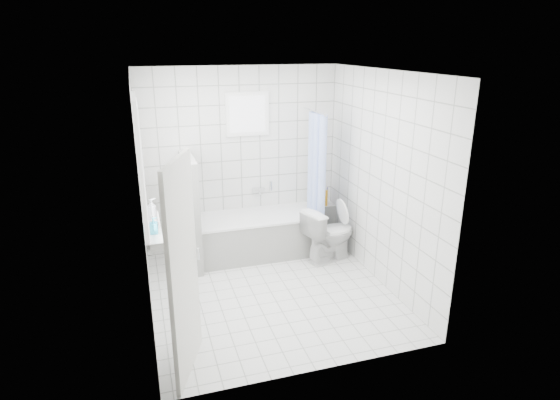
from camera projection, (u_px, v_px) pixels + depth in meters
name	position (u px, v px, depth m)	size (l,w,h in m)	color
ground	(271.00, 292.00, 5.69)	(3.00, 3.00, 0.00)	white
ceiling	(270.00, 71.00, 4.86)	(3.00, 3.00, 0.00)	white
wall_back	(241.00, 160.00, 6.63)	(2.80, 0.02, 2.60)	white
wall_front	(320.00, 242.00, 3.91)	(2.80, 0.02, 2.60)	white
wall_left	(142.00, 202.00, 4.88)	(0.02, 3.00, 2.60)	white
wall_right	(381.00, 180.00, 5.67)	(0.02, 3.00, 2.60)	white
window_left	(143.00, 167.00, 5.07)	(0.01, 0.90, 1.40)	white
window_back	(248.00, 114.00, 6.41)	(0.50, 0.01, 0.50)	white
window_sill	(153.00, 230.00, 5.32)	(0.18, 1.02, 0.08)	white
door	(183.00, 271.00, 4.06)	(0.04, 0.80, 2.00)	silver
bathtub	(258.00, 234.00, 6.65)	(1.73, 0.77, 0.58)	white
partition_wall	(191.00, 212.00, 6.20)	(0.15, 0.85, 1.50)	white
tiled_ledge	(320.00, 221.00, 7.18)	(0.40, 0.24, 0.55)	white
toilet	(329.00, 234.00, 6.44)	(0.42, 0.74, 0.76)	white
curtain_rod	(314.00, 111.00, 6.31)	(0.02, 0.02, 0.80)	silver
shower_curtain	(316.00, 178.00, 6.48)	(0.14, 0.48, 1.78)	#557DFB
tub_faucet	(259.00, 190.00, 6.80)	(0.18, 0.06, 0.06)	silver
sill_bottles	(153.00, 217.00, 5.27)	(0.15, 0.42, 0.30)	silver
ledge_bottles	(324.00, 198.00, 7.02)	(0.18, 0.14, 0.26)	#2215AD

